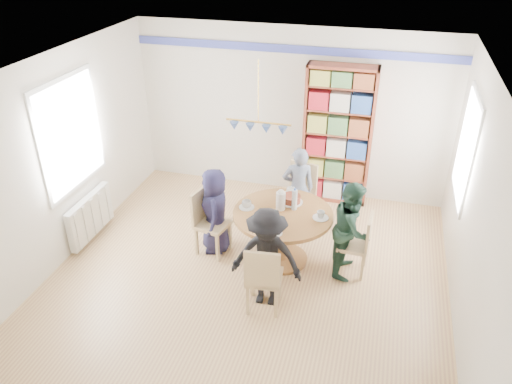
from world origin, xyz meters
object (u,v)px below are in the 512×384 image
(chair_left, at_px, (208,218))
(chair_near, at_px, (263,277))
(person_right, at_px, (352,229))
(person_near, at_px, (267,258))
(dining_table, at_px, (283,225))
(person_left, at_px, (215,211))
(chair_far, at_px, (300,192))
(radiator, at_px, (90,216))
(chair_right, at_px, (360,242))
(bookshelf, at_px, (338,137))
(person_far, at_px, (298,189))

(chair_left, bearing_deg, chair_near, -43.65)
(person_right, height_order, person_near, person_right)
(dining_table, distance_m, person_left, 0.94)
(person_left, bearing_deg, chair_far, 116.38)
(radiator, height_order, chair_right, chair_right)
(dining_table, relative_size, person_right, 1.01)
(dining_table, bearing_deg, chair_near, -89.79)
(chair_far, bearing_deg, chair_left, -136.26)
(chair_far, relative_size, chair_near, 1.05)
(radiator, xyz_separation_m, bookshelf, (3.20, 2.04, 0.74))
(chair_right, bearing_deg, chair_left, -178.66)
(bookshelf, bearing_deg, dining_table, -103.41)
(radiator, height_order, person_left, person_left)
(chair_far, bearing_deg, person_left, -135.43)
(dining_table, bearing_deg, person_right, 0.89)
(radiator, bearing_deg, dining_table, 3.81)
(radiator, bearing_deg, chair_near, -16.94)
(person_left, height_order, person_far, person_far)
(person_right, distance_m, person_near, 1.24)
(person_left, bearing_deg, bookshelf, 124.87)
(person_near, bearing_deg, chair_near, -90.93)
(radiator, height_order, chair_left, chair_left)
(chair_left, relative_size, bookshelf, 0.42)
(person_right, xyz_separation_m, person_far, (-0.86, 0.86, -0.01))
(chair_far, bearing_deg, dining_table, -92.61)
(person_far, distance_m, person_near, 1.73)
(radiator, xyz_separation_m, dining_table, (2.75, 0.18, 0.21))
(chair_right, height_order, person_left, person_left)
(person_right, bearing_deg, chair_far, 45.50)
(person_right, bearing_deg, person_far, 49.75)
(chair_far, xyz_separation_m, bookshelf, (0.40, 0.87, 0.56))
(radiator, relative_size, person_far, 0.78)
(person_left, distance_m, person_right, 1.83)
(chair_left, bearing_deg, chair_far, 43.74)
(chair_left, relative_size, chair_far, 0.97)
(chair_right, bearing_deg, person_near, -139.29)
(bookshelf, bearing_deg, person_right, -76.44)
(chair_left, bearing_deg, person_right, 1.56)
(chair_right, relative_size, chair_far, 0.90)
(chair_far, bearing_deg, bookshelf, 65.39)
(chair_near, height_order, person_left, person_left)
(radiator, relative_size, chair_right, 1.16)
(chair_right, relative_size, person_right, 0.66)
(chair_far, distance_m, person_far, 0.16)
(chair_right, relative_size, person_left, 0.70)
(chair_right, height_order, person_right, person_right)
(chair_far, bearing_deg, person_right, -49.17)
(dining_table, relative_size, bookshelf, 0.59)
(person_right, height_order, person_far, person_right)
(radiator, xyz_separation_m, person_right, (3.64, 0.20, 0.30))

